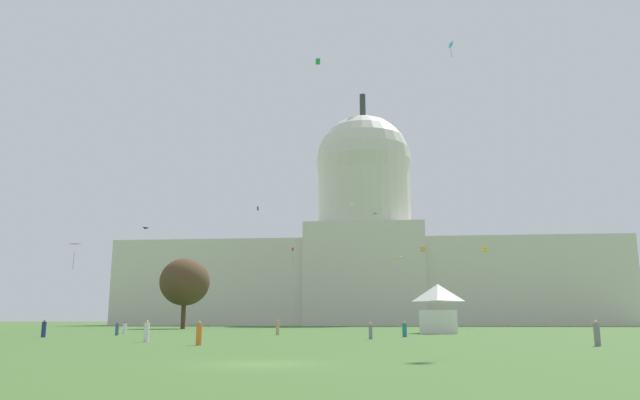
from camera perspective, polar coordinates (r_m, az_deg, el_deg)
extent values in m
plane|color=#42662D|center=(25.56, -5.72, -15.31)|extent=(800.00, 800.00, 0.00)
cube|color=beige|center=(180.57, -7.19, -7.97)|extent=(71.51, 25.60, 23.97)
cube|color=beige|center=(178.82, 15.97, -7.60)|extent=(71.51, 25.60, 23.97)
cube|color=beige|center=(176.24, 4.33, -7.24)|extent=(33.38, 28.16, 28.29)
cylinder|color=beige|center=(179.56, 4.21, 0.48)|extent=(27.51, 27.51, 20.12)
sphere|color=beige|center=(181.88, 4.17, 3.59)|extent=(28.60, 28.60, 28.60)
cylinder|color=#2D3833|center=(187.31, 4.09, 8.93)|extent=(1.80, 1.80, 7.49)
cube|color=white|center=(80.47, 11.28, -11.32)|extent=(5.41, 6.82, 2.94)
pyramid|color=white|center=(80.54, 11.18, -8.67)|extent=(5.68, 7.16, 2.25)
cylinder|color=#4C3823|center=(119.17, -12.90, -10.40)|extent=(0.87, 0.87, 6.15)
ellipsoid|color=#4C3823|center=(119.37, -12.78, -7.62)|extent=(10.50, 11.17, 9.08)
cylinder|color=silver|center=(81.96, -18.14, -11.57)|extent=(0.63, 0.63, 1.26)
sphere|color=brown|center=(81.95, -18.11, -11.05)|extent=(0.34, 0.34, 0.24)
cylinder|color=gray|center=(56.37, 4.85, -12.46)|extent=(0.46, 0.46, 1.25)
sphere|color=tan|center=(56.35, 4.84, -11.69)|extent=(0.35, 0.35, 0.26)
cylinder|color=#3D5684|center=(72.81, -18.80, -11.62)|extent=(0.55, 0.55, 1.29)
sphere|color=#A37556|center=(72.80, -18.76, -11.02)|extent=(0.34, 0.34, 0.24)
cylinder|color=orange|center=(43.96, -11.47, -12.48)|extent=(0.55, 0.55, 1.47)
sphere|color=tan|center=(43.95, -11.43, -11.39)|extent=(0.28, 0.28, 0.20)
cylinder|color=#1E757A|center=(63.53, 8.07, -12.21)|extent=(0.55, 0.55, 1.35)
sphere|color=tan|center=(63.52, 8.05, -11.49)|extent=(0.28, 0.28, 0.23)
cylinder|color=gray|center=(46.22, 24.91, -11.55)|extent=(0.56, 0.56, 1.55)
sphere|color=beige|center=(46.21, 24.82, -10.47)|extent=(0.28, 0.28, 0.21)
cylinder|color=tan|center=(70.88, -4.07, -12.12)|extent=(0.56, 0.56, 1.49)
sphere|color=tan|center=(70.87, -4.06, -11.42)|extent=(0.34, 0.34, 0.24)
cylinder|color=silver|center=(51.45, -16.21, -12.02)|extent=(0.44, 0.44, 1.54)
sphere|color=beige|center=(51.44, -16.16, -11.05)|extent=(0.22, 0.22, 0.21)
cylinder|color=navy|center=(67.99, -24.85, -11.14)|extent=(0.60, 0.60, 1.55)
sphere|color=#A37556|center=(67.98, -24.79, -10.40)|extent=(0.28, 0.28, 0.21)
cube|color=yellow|center=(123.05, 15.48, -4.68)|extent=(1.22, 1.22, 0.43)
cube|color=yellow|center=(123.11, 15.47, -4.41)|extent=(1.22, 1.22, 0.43)
cylinder|color=yellow|center=(122.92, 15.61, -5.39)|extent=(0.33, 0.44, 2.61)
pyramid|color=gold|center=(114.36, 7.73, -5.51)|extent=(1.28, 1.23, 0.37)
pyramid|color=teal|center=(122.09, 5.13, -1.50)|extent=(1.29, 1.55, 0.18)
pyramid|color=pink|center=(82.45, -22.19, -4.12)|extent=(1.40, 0.79, 0.19)
cylinder|color=pink|center=(82.01, -22.45, -5.39)|extent=(0.09, 0.16, 2.31)
pyramid|color=black|center=(102.83, -16.61, -2.69)|extent=(1.63, 1.73, 0.30)
cube|color=green|center=(125.16, -0.20, 12.95)|extent=(1.06, 1.04, 0.47)
cube|color=green|center=(125.41, -0.20, 13.21)|extent=(1.06, 1.04, 0.47)
cube|color=#33BCDB|center=(95.87, 12.38, 14.28)|extent=(0.67, 0.86, 0.92)
cylinder|color=#33BCDB|center=(95.35, 12.40, 13.61)|extent=(0.29, 0.30, 1.54)
cube|color=white|center=(143.20, 2.97, -0.60)|extent=(0.93, 0.92, 0.40)
cube|color=white|center=(143.29, 2.96, -0.41)|extent=(0.93, 0.92, 0.40)
cube|color=red|center=(128.17, -2.61, -4.70)|extent=(0.54, 0.62, 0.79)
cylinder|color=teal|center=(127.96, -2.61, -5.54)|extent=(0.42, 0.12, 3.05)
cube|color=orange|center=(145.39, 9.78, -4.76)|extent=(1.21, 1.22, 0.52)
cube|color=orange|center=(145.46, 9.77, -4.53)|extent=(1.21, 1.22, 0.52)
cube|color=blue|center=(121.18, -5.96, -0.80)|extent=(0.51, 0.52, 0.83)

